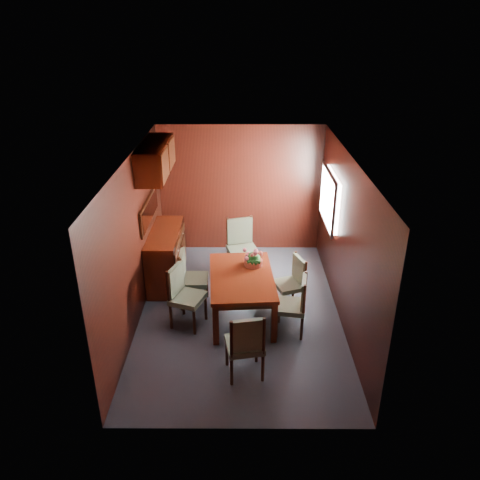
{
  "coord_description": "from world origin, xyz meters",
  "views": [
    {
      "loc": [
        0.03,
        -6.0,
        4.07
      ],
      "look_at": [
        0.0,
        0.37,
        1.05
      ],
      "focal_mm": 35.0,
      "sensor_mm": 36.0,
      "label": 1
    }
  ],
  "objects_px": {
    "chair_right_near": "(296,302)",
    "chair_head": "(246,343)",
    "chair_left_near": "(183,292)",
    "flower_centerpiece": "(253,256)",
    "dining_table": "(242,281)",
    "sideboard": "(166,256)"
  },
  "relations": [
    {
      "from": "chair_head",
      "to": "flower_centerpiece",
      "type": "xyz_separation_m",
      "value": [
        0.13,
        1.67,
        0.31
      ]
    },
    {
      "from": "sideboard",
      "to": "chair_head",
      "type": "distance_m",
      "value": 2.76
    },
    {
      "from": "chair_left_near",
      "to": "chair_head",
      "type": "xyz_separation_m",
      "value": [
        0.89,
        -1.14,
        -0.0
      ]
    },
    {
      "from": "chair_left_near",
      "to": "flower_centerpiece",
      "type": "relative_size",
      "value": 3.14
    },
    {
      "from": "dining_table",
      "to": "flower_centerpiece",
      "type": "height_order",
      "value": "flower_centerpiece"
    },
    {
      "from": "flower_centerpiece",
      "to": "chair_right_near",
      "type": "bearing_deg",
      "value": -51.43
    },
    {
      "from": "dining_table",
      "to": "sideboard",
      "type": "bearing_deg",
      "value": 136.24
    },
    {
      "from": "dining_table",
      "to": "chair_right_near",
      "type": "distance_m",
      "value": 0.87
    },
    {
      "from": "sideboard",
      "to": "dining_table",
      "type": "relative_size",
      "value": 0.92
    },
    {
      "from": "chair_right_near",
      "to": "chair_head",
      "type": "distance_m",
      "value": 1.18
    },
    {
      "from": "flower_centerpiece",
      "to": "chair_left_near",
      "type": "bearing_deg",
      "value": -152.54
    },
    {
      "from": "chair_left_near",
      "to": "chair_right_near",
      "type": "bearing_deg",
      "value": 103.23
    },
    {
      "from": "chair_left_near",
      "to": "chair_right_near",
      "type": "xyz_separation_m",
      "value": [
        1.6,
        -0.2,
        -0.03
      ]
    },
    {
      "from": "sideboard",
      "to": "chair_right_near",
      "type": "xyz_separation_m",
      "value": [
        2.03,
        -1.47,
        0.04
      ]
    },
    {
      "from": "chair_left_near",
      "to": "flower_centerpiece",
      "type": "distance_m",
      "value": 1.19
    },
    {
      "from": "dining_table",
      "to": "chair_right_near",
      "type": "height_order",
      "value": "chair_right_near"
    },
    {
      "from": "dining_table",
      "to": "chair_left_near",
      "type": "bearing_deg",
      "value": -170.02
    },
    {
      "from": "dining_table",
      "to": "chair_head",
      "type": "distance_m",
      "value": 1.36
    },
    {
      "from": "chair_right_near",
      "to": "flower_centerpiece",
      "type": "bearing_deg",
      "value": 47.86
    },
    {
      "from": "chair_right_near",
      "to": "flower_centerpiece",
      "type": "relative_size",
      "value": 2.94
    },
    {
      "from": "dining_table",
      "to": "chair_left_near",
      "type": "distance_m",
      "value": 0.87
    },
    {
      "from": "chair_left_near",
      "to": "chair_head",
      "type": "relative_size",
      "value": 1.01
    }
  ]
}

